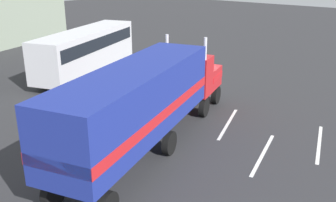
% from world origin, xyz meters
% --- Properties ---
extents(ground_plane, '(120.00, 120.00, 0.00)m').
position_xyz_m(ground_plane, '(0.00, 0.00, 0.00)').
color(ground_plane, '#2D2D30').
extents(lane_stripe_near, '(4.25, 1.45, 0.01)m').
position_xyz_m(lane_stripe_near, '(-1.60, -3.50, 0.01)').
color(lane_stripe_near, silver).
rests_on(lane_stripe_near, ground_plane).
extents(lane_stripe_mid, '(4.33, 1.09, 0.01)m').
position_xyz_m(lane_stripe_mid, '(-3.71, -6.50, 0.01)').
color(lane_stripe_mid, silver).
rests_on(lane_stripe_mid, ground_plane).
extents(lane_stripe_far, '(4.29, 1.31, 0.01)m').
position_xyz_m(lane_stripe_far, '(-1.06, -8.17, 0.01)').
color(lane_stripe_far, silver).
rests_on(lane_stripe_far, ground_plane).
extents(semi_truck, '(14.32, 6.04, 4.50)m').
position_xyz_m(semi_truck, '(-6.45, -2.02, 2.52)').
color(semi_truck, red).
rests_on(semi_truck, ground_plane).
extents(person_bystander, '(0.34, 0.46, 1.63)m').
position_xyz_m(person_bystander, '(-5.79, 1.30, 0.89)').
color(person_bystander, '#2D3347').
rests_on(person_bystander, ground_plane).
extents(parked_bus, '(11.24, 5.91, 3.40)m').
position_xyz_m(parked_bus, '(0.32, 9.96, 2.07)').
color(parked_bus, silver).
rests_on(parked_bus, ground_plane).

